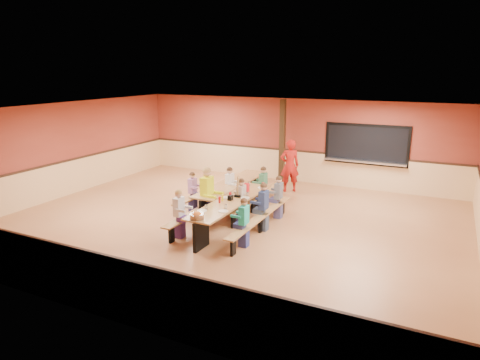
% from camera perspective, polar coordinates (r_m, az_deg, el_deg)
% --- Properties ---
extents(ground, '(12.00, 12.00, 0.00)m').
position_cam_1_polar(ground, '(11.63, -1.32, -5.63)').
color(ground, brown).
rests_on(ground, ground).
extents(room_envelope, '(12.04, 10.04, 3.02)m').
position_cam_1_polar(room_envelope, '(11.41, -1.34, -2.38)').
color(room_envelope, brown).
rests_on(room_envelope, ground).
extents(kitchen_pass_through, '(2.78, 0.28, 1.38)m').
position_cam_1_polar(kitchen_pass_through, '(15.05, 16.47, 4.33)').
color(kitchen_pass_through, black).
rests_on(kitchen_pass_through, ground).
extents(structural_post, '(0.18, 0.18, 3.00)m').
position_cam_1_polar(structural_post, '(15.23, 5.65, 5.02)').
color(structural_post, black).
rests_on(structural_post, ground).
extents(cafeteria_table_main, '(1.91, 3.70, 0.74)m').
position_cam_1_polar(cafeteria_table_main, '(11.11, -1.08, -3.74)').
color(cafeteria_table_main, olive).
rests_on(cafeteria_table_main, ground).
extents(cafeteria_table_second, '(1.91, 3.70, 0.74)m').
position_cam_1_polar(cafeteria_table_second, '(12.75, -1.05, -1.31)').
color(cafeteria_table_second, olive).
rests_on(cafeteria_table_second, ground).
extents(seated_child_white_left, '(0.37, 0.30, 1.20)m').
position_cam_1_polar(seated_child_white_left, '(10.51, -8.12, -4.53)').
color(seated_child_white_left, silver).
rests_on(seated_child_white_left, ground).
extents(seated_adult_yellow, '(0.50, 0.41, 1.47)m').
position_cam_1_polar(seated_adult_yellow, '(11.55, -4.42, -1.97)').
color(seated_adult_yellow, '#DEED14').
rests_on(seated_adult_yellow, ground).
extents(seated_child_grey_left, '(0.37, 0.30, 1.21)m').
position_cam_1_polar(seated_child_grey_left, '(12.69, -1.38, -1.01)').
color(seated_child_grey_left, silver).
rests_on(seated_child_grey_left, ground).
extents(seated_child_teal_right, '(0.34, 0.28, 1.16)m').
position_cam_1_polar(seated_child_teal_right, '(9.90, 0.52, -5.74)').
color(seated_child_teal_right, teal).
rests_on(seated_child_teal_right, ground).
extents(seated_child_navy_right, '(0.38, 0.31, 1.24)m').
position_cam_1_polar(seated_child_navy_right, '(10.88, 3.15, -3.65)').
color(seated_child_navy_right, navy).
rests_on(seated_child_navy_right, ground).
extents(seated_child_char_right, '(0.35, 0.29, 1.18)m').
position_cam_1_polar(seated_child_char_right, '(11.82, 5.14, -2.35)').
color(seated_child_char_right, '#50535C').
rests_on(seated_child_char_right, ground).
extents(seated_child_purple_sec, '(0.34, 0.28, 1.16)m').
position_cam_1_polar(seated_child_purple_sec, '(12.39, -6.33, -1.62)').
color(seated_child_purple_sec, '#97649A').
rests_on(seated_child_purple_sec, ground).
extents(seated_child_green_sec, '(0.37, 0.30, 1.21)m').
position_cam_1_polar(seated_child_green_sec, '(12.75, 3.11, -0.95)').
color(seated_child_green_sec, '#356D4E').
rests_on(seated_child_green_sec, ground).
extents(seated_child_tan_sec, '(0.36, 0.30, 1.20)m').
position_cam_1_polar(seated_child_tan_sec, '(11.45, 0.16, -2.79)').
color(seated_child_tan_sec, '#AB9B8C').
rests_on(seated_child_tan_sec, ground).
extents(standing_woman, '(0.77, 0.70, 1.77)m').
position_cam_1_polar(standing_woman, '(14.37, 6.64, 1.92)').
color(standing_woman, '#A51812').
rests_on(standing_woman, ground).
extents(punch_pitcher, '(0.16, 0.16, 0.22)m').
position_cam_1_polar(punch_pitcher, '(11.79, 0.90, -0.99)').
color(punch_pitcher, red).
rests_on(punch_pitcher, cafeteria_table_main).
extents(chip_bowl, '(0.32, 0.32, 0.15)m').
position_cam_1_polar(chip_bowl, '(9.71, -5.77, -4.76)').
color(chip_bowl, orange).
rests_on(chip_bowl, cafeteria_table_main).
extents(napkin_dispenser, '(0.10, 0.14, 0.13)m').
position_cam_1_polar(napkin_dispenser, '(11.02, -1.30, -2.38)').
color(napkin_dispenser, black).
rests_on(napkin_dispenser, cafeteria_table_main).
extents(condiment_mustard, '(0.06, 0.06, 0.17)m').
position_cam_1_polar(condiment_mustard, '(10.97, -2.37, -2.35)').
color(condiment_mustard, yellow).
rests_on(condiment_mustard, cafeteria_table_main).
extents(condiment_ketchup, '(0.06, 0.06, 0.17)m').
position_cam_1_polar(condiment_ketchup, '(10.80, -2.75, -2.63)').
color(condiment_ketchup, '#B2140F').
rests_on(condiment_ketchup, cafeteria_table_main).
extents(table_paddle, '(0.16, 0.16, 0.56)m').
position_cam_1_polar(table_paddle, '(11.27, -0.24, -1.59)').
color(table_paddle, black).
rests_on(table_paddle, cafeteria_table_main).
extents(place_settings, '(0.65, 3.30, 0.11)m').
position_cam_1_polar(place_settings, '(11.03, -1.09, -2.41)').
color(place_settings, beige).
rests_on(place_settings, cafeteria_table_main).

